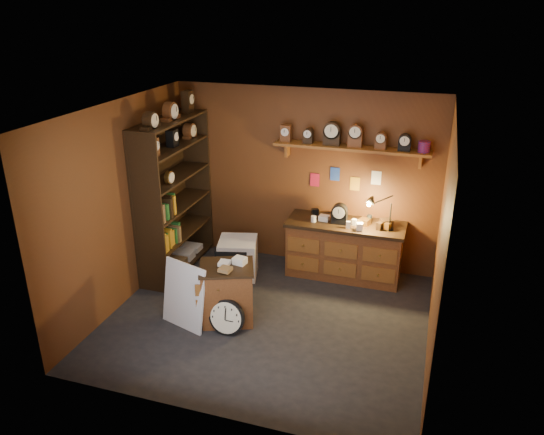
{
  "coord_description": "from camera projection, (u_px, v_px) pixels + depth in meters",
  "views": [
    {
      "loc": [
        1.83,
        -5.56,
        3.85
      ],
      "look_at": [
        -0.05,
        0.35,
        1.28
      ],
      "focal_mm": 35.0,
      "sensor_mm": 36.0,
      "label": 1
    }
  ],
  "objects": [
    {
      "name": "floor_box_a",
      "position": [
        178.0,
        282.0,
        7.58
      ],
      "size": [
        0.35,
        0.32,
        0.18
      ],
      "primitive_type": "cube",
      "rotation": [
        0.0,
        0.0,
        -0.28
      ],
      "color": "brown",
      "rests_on": "ground"
    },
    {
      "name": "floor",
      "position": [
        268.0,
        319.0,
        6.88
      ],
      "size": [
        4.0,
        4.0,
        0.0
      ],
      "primitive_type": "plane",
      "color": "black",
      "rests_on": "ground"
    },
    {
      "name": "floor_box_c",
      "position": [
        233.0,
        310.0,
        6.92
      ],
      "size": [
        0.31,
        0.3,
        0.18
      ],
      "primitive_type": "cube",
      "rotation": [
        0.0,
        0.0,
        0.69
      ],
      "color": "brown",
      "rests_on": "ground"
    },
    {
      "name": "workbench",
      "position": [
        345.0,
        246.0,
        7.8
      ],
      "size": [
        1.7,
        0.66,
        1.36
      ],
      "color": "brown",
      "rests_on": "ground"
    },
    {
      "name": "floor_box_b",
      "position": [
        214.0,
        310.0,
        6.94
      ],
      "size": [
        0.29,
        0.32,
        0.14
      ],
      "primitive_type": "cube",
      "rotation": [
        0.0,
        0.0,
        -0.28
      ],
      "color": "white",
      "rests_on": "ground"
    },
    {
      "name": "shelving_unit",
      "position": [
        172.0,
        190.0,
        7.77
      ],
      "size": [
        0.47,
        1.6,
        2.58
      ],
      "color": "black",
      "rests_on": "ground"
    },
    {
      "name": "mini_fridge",
      "position": [
        238.0,
        258.0,
        7.88
      ],
      "size": [
        0.67,
        0.69,
        0.57
      ],
      "rotation": [
        0.0,
        0.0,
        0.26
      ],
      "color": "silver",
      "rests_on": "ground"
    },
    {
      "name": "low_cabinet",
      "position": [
        227.0,
        291.0,
        6.72
      ],
      "size": [
        0.83,
        0.77,
        0.86
      ],
      "rotation": [
        0.0,
        0.0,
        0.37
      ],
      "color": "brown",
      "rests_on": "ground"
    },
    {
      "name": "white_panel",
      "position": [
        186.0,
        324.0,
        6.77
      ],
      "size": [
        0.67,
        0.37,
        0.86
      ],
      "primitive_type": "cube",
      "rotation": [
        -0.17,
        0.0,
        -0.32
      ],
      "color": "silver",
      "rests_on": "ground"
    },
    {
      "name": "big_round_clock",
      "position": [
        227.0,
        317.0,
        6.51
      ],
      "size": [
        0.46,
        0.16,
        0.46
      ],
      "color": "black",
      "rests_on": "ground"
    },
    {
      "name": "room_shell",
      "position": [
        273.0,
        192.0,
        6.31
      ],
      "size": [
        4.02,
        3.62,
        2.71
      ],
      "color": "#5F3216",
      "rests_on": "ground"
    }
  ]
}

